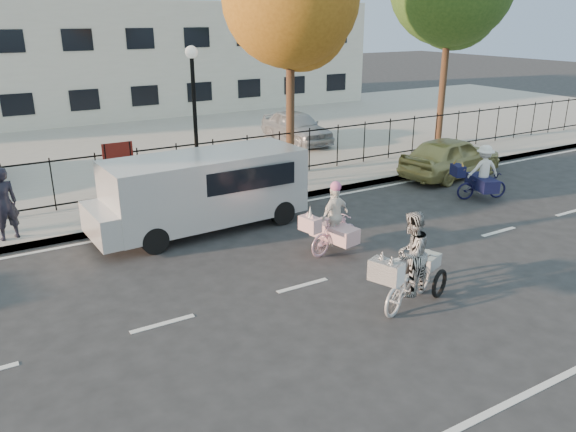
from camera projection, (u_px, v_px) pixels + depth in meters
ground at (303, 286)px, 11.62m from camera, size 120.00×120.00×0.00m
road_markings at (303, 285)px, 11.62m from camera, size 60.00×9.52×0.01m
curb at (207, 213)px, 15.68m from camera, size 60.00×0.10×0.15m
sidewalk at (193, 203)px, 16.53m from camera, size 60.00×2.20×0.15m
parking_lot at (114, 146)px, 23.73m from camera, size 60.00×15.60×0.15m
iron_fence at (178, 167)px, 17.14m from camera, size 58.00×0.06×1.50m
building at (61, 59)px, 30.83m from camera, size 34.00×10.00×6.00m
lamppost at (194, 94)px, 16.32m from camera, size 0.36×0.36×4.33m
street_sign at (119, 161)px, 15.76m from camera, size 0.85×0.06×1.80m
zebra_trike at (410, 270)px, 10.63m from camera, size 2.19×1.46×1.89m
unicorn_bike at (334, 227)px, 13.07m from camera, size 1.76×1.25×1.74m
bull_bike at (482, 178)px, 16.92m from camera, size 1.84×1.31×1.66m
white_van at (203, 189)px, 14.37m from camera, size 5.61×2.11×1.97m
gold_sedan at (451, 156)px, 19.30m from camera, size 4.33×2.25×1.41m
pedestrian at (4, 204)px, 13.37m from camera, size 0.75×0.59×1.80m
lot_car_d at (296, 127)px, 23.81m from camera, size 1.62×3.95×1.34m
tree_mid at (293, 4)px, 17.72m from camera, size 4.37×4.37×8.01m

